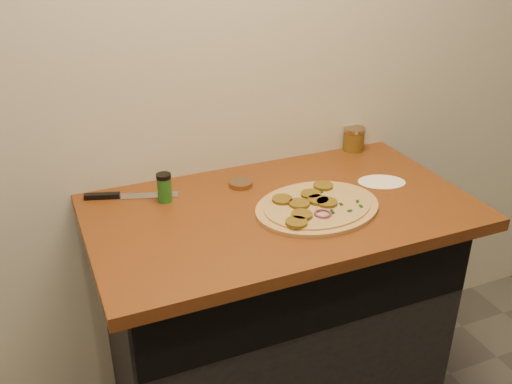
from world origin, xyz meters
name	(u,v)px	position (x,y,z in m)	size (l,w,h in m)	color
cabinet	(275,318)	(0.00, 1.45, 0.43)	(1.10, 0.60, 0.86)	black
countertop	(281,211)	(0.00, 1.42, 0.88)	(1.20, 0.70, 0.04)	brown
pizza	(316,206)	(0.09, 1.35, 0.91)	(0.46, 0.46, 0.03)	tan
chefs_knife	(123,196)	(-0.45, 1.67, 0.91)	(0.30, 0.12, 0.02)	#B7BAC1
mason_jar_lid	(241,184)	(-0.07, 1.60, 0.91)	(0.08, 0.08, 0.02)	#927654
salsa_jar	(354,139)	(0.45, 1.72, 0.95)	(0.08, 0.08, 0.09)	#A32710
spice_shaker	(164,187)	(-0.33, 1.59, 0.95)	(0.05, 0.05, 0.09)	#246620
flour_spill	(382,182)	(0.39, 1.44, 0.90)	(0.16, 0.16, 0.00)	white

